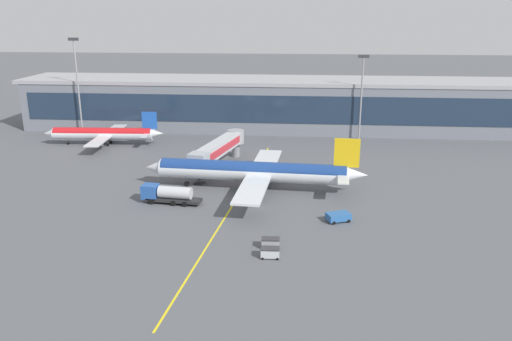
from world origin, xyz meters
The scene contains 12 objects.
ground_plane centered at (0.00, 0.00, 0.00)m, with size 700.00×700.00×0.00m, color #515459.
apron_lead_in_line centered at (-4.40, 2.00, 0.00)m, with size 0.30×80.00×0.01m, color yellow.
terminal_building centered at (4.85, 65.19, 7.28)m, with size 157.33×20.79×14.52m.
main_airliner centered at (-1.50, 9.59, 3.70)m, with size 43.20×34.43×10.78m.
jet_bridge centered at (-10.13, 23.28, 4.75)m, with size 8.89×24.80×6.41m.
fuel_tanker centered at (-16.28, 0.98, 1.75)m, with size 11.01×3.66×3.25m.
pushback_tug centered at (13.68, -4.99, 0.85)m, with size 4.39×3.58×1.40m.
baggage_cart_0 centered at (3.35, -19.00, 0.78)m, with size 2.71×1.72×1.48m.
baggage_cart_1 centered at (3.22, -15.80, 0.78)m, with size 2.71×1.72×1.48m.
commuter_jet_far centered at (-43.24, 41.32, 2.99)m, with size 31.28×24.71×8.75m.
apron_light_mast_0 centered at (23.14, 53.23, 13.16)m, with size 2.80×0.50×22.39m.
apron_light_mast_1 centered at (-53.99, 53.23, 15.23)m, with size 2.80×0.50×26.39m.
Camera 1 is at (6.94, -84.31, 32.91)m, focal length 36.16 mm.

